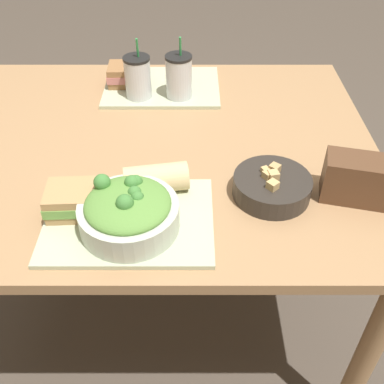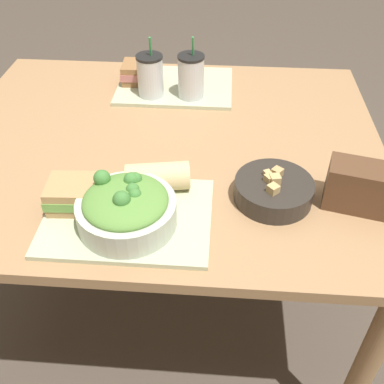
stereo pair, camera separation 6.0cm
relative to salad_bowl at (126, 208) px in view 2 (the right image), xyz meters
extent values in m
plane|color=#4C4238|center=(0.04, 0.35, -0.81)|extent=(12.00, 12.00, 0.00)
cube|color=#A37A51|center=(0.04, 0.35, -0.07)|extent=(1.24, 1.01, 0.03)
cylinder|color=#A37A51|center=(0.60, -0.10, -0.45)|extent=(0.06, 0.06, 0.72)
cylinder|color=#A37A51|center=(-0.53, 0.80, -0.45)|extent=(0.06, 0.06, 0.72)
cylinder|color=#A37A51|center=(0.60, 0.80, -0.45)|extent=(0.06, 0.06, 0.72)
cube|color=#B2BC99|center=(-0.01, 0.02, -0.05)|extent=(0.38, 0.28, 0.01)
cube|color=#B2BC99|center=(0.03, 0.67, -0.05)|extent=(0.38, 0.28, 0.01)
cylinder|color=beige|center=(0.00, 0.00, -0.01)|extent=(0.22, 0.22, 0.06)
ellipsoid|color=#5B8E3D|center=(0.00, 0.00, 0.02)|extent=(0.19, 0.19, 0.04)
sphere|color=#427F38|center=(0.01, 0.02, 0.04)|extent=(0.03, 0.03, 0.03)
sphere|color=#427F38|center=(0.01, 0.05, 0.04)|extent=(0.03, 0.03, 0.03)
sphere|color=#427F38|center=(0.00, -0.02, 0.04)|extent=(0.04, 0.04, 0.04)
sphere|color=#427F38|center=(0.02, 0.00, 0.04)|extent=(0.03, 0.03, 0.03)
sphere|color=#427F38|center=(-0.06, 0.05, 0.04)|extent=(0.04, 0.04, 0.04)
sphere|color=#427F38|center=(0.01, 0.05, 0.04)|extent=(0.03, 0.03, 0.03)
cube|color=beige|center=(-0.01, -0.03, 0.03)|extent=(0.06, 0.06, 0.01)
cube|color=beige|center=(0.01, 0.01, 0.03)|extent=(0.05, 0.05, 0.01)
cube|color=beige|center=(-0.01, -0.03, 0.03)|extent=(0.05, 0.06, 0.01)
cylinder|color=#2D2823|center=(0.33, 0.12, -0.03)|extent=(0.19, 0.19, 0.05)
cylinder|color=#4C2814|center=(0.33, 0.12, -0.01)|extent=(0.17, 0.17, 0.01)
cube|color=tan|center=(0.32, 0.08, 0.00)|extent=(0.03, 0.03, 0.02)
cube|color=tan|center=(0.32, 0.12, 0.00)|extent=(0.03, 0.03, 0.02)
cube|color=tan|center=(0.34, 0.15, 0.00)|extent=(0.03, 0.03, 0.02)
cube|color=tan|center=(0.31, 0.14, 0.00)|extent=(0.02, 0.02, 0.02)
cube|color=tan|center=(0.33, 0.12, 0.00)|extent=(0.03, 0.03, 0.02)
cube|color=tan|center=(0.33, 0.12, 0.00)|extent=(0.02, 0.02, 0.02)
cube|color=tan|center=(-0.13, 0.05, -0.04)|extent=(0.13, 0.10, 0.02)
cube|color=#6B9E47|center=(-0.13, 0.05, -0.01)|extent=(0.14, 0.11, 0.02)
cube|color=tan|center=(-0.13, 0.05, 0.01)|extent=(0.13, 0.10, 0.02)
cylinder|color=#DBBC84|center=(0.05, 0.13, -0.01)|extent=(0.16, 0.09, 0.07)
cylinder|color=beige|center=(0.12, 0.14, -0.01)|extent=(0.02, 0.06, 0.06)
cube|color=olive|center=(-0.08, 0.69, -0.04)|extent=(0.13, 0.10, 0.02)
cube|color=#C1706B|center=(-0.08, 0.69, -0.01)|extent=(0.13, 0.11, 0.02)
cube|color=olive|center=(-0.08, 0.69, 0.01)|extent=(0.13, 0.10, 0.02)
cylinder|color=silver|center=(-0.03, 0.60, 0.02)|extent=(0.08, 0.08, 0.13)
cylinder|color=black|center=(-0.03, 0.60, 0.01)|extent=(0.07, 0.07, 0.10)
cylinder|color=black|center=(-0.03, 0.60, 0.08)|extent=(0.08, 0.08, 0.01)
cylinder|color=green|center=(-0.03, 0.60, 0.11)|extent=(0.01, 0.02, 0.07)
cylinder|color=silver|center=(0.10, 0.60, 0.02)|extent=(0.08, 0.08, 0.13)
cylinder|color=maroon|center=(0.10, 0.60, 0.01)|extent=(0.07, 0.07, 0.11)
cylinder|color=black|center=(0.10, 0.60, 0.09)|extent=(0.08, 0.08, 0.01)
cylinder|color=green|center=(0.10, 0.60, 0.12)|extent=(0.01, 0.02, 0.07)
cube|color=brown|center=(0.53, 0.11, 0.00)|extent=(0.17, 0.12, 0.11)
camera|label=1|loc=(0.14, -0.71, 0.66)|focal=42.00mm
camera|label=2|loc=(0.20, -0.71, 0.66)|focal=42.00mm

